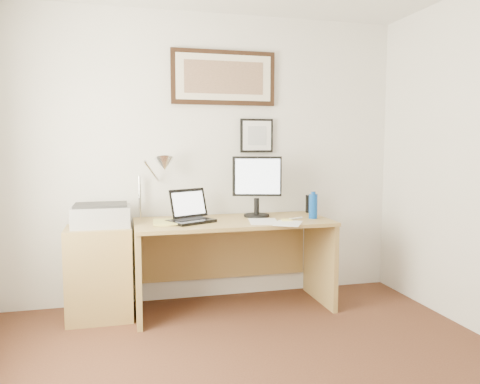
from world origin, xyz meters
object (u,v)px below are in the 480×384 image
object	(u,v)px
laptop	(190,215)
lcd_monitor	(257,183)
water_bottle	(313,206)
printer	(101,215)
book	(153,223)
desk	(231,246)
side_cabinet	(100,273)

from	to	relation	value
laptop	lcd_monitor	bearing A→B (deg)	11.23
water_bottle	lcd_monitor	size ratio (longest dim) A/B	0.40
laptop	printer	bearing A→B (deg)	174.09
water_bottle	book	size ratio (longest dim) A/B	0.78
book	lcd_monitor	distance (m)	0.95
desk	laptop	distance (m)	0.47
printer	desk	bearing A→B (deg)	0.21
book	printer	bearing A→B (deg)	164.53
desk	printer	size ratio (longest dim) A/B	3.64
desk	lcd_monitor	size ratio (longest dim) A/B	3.08
side_cabinet	water_bottle	bearing A→B (deg)	-4.13
book	lcd_monitor	bearing A→B (deg)	9.90
laptop	printer	world-z (taller)	laptop
side_cabinet	water_bottle	xyz separation A→B (m)	(1.75, -0.13, 0.49)
side_cabinet	water_bottle	size ratio (longest dim) A/B	3.53
desk	lcd_monitor	distance (m)	0.58
water_bottle	printer	world-z (taller)	water_bottle
book	laptop	size ratio (longest dim) A/B	0.62
side_cabinet	book	size ratio (longest dim) A/B	2.75
water_bottle	laptop	size ratio (longest dim) A/B	0.48
water_bottle	printer	size ratio (longest dim) A/B	0.47
book	lcd_monitor	xyz separation A→B (m)	(0.89, 0.16, 0.28)
book	printer	size ratio (longest dim) A/B	0.60
laptop	printer	xyz separation A→B (m)	(-0.69, 0.07, 0.01)
water_bottle	book	bearing A→B (deg)	177.92
laptop	lcd_monitor	xyz separation A→B (m)	(0.60, 0.12, 0.23)
side_cabinet	water_bottle	distance (m)	1.82
side_cabinet	desk	xyz separation A→B (m)	(1.07, 0.04, 0.15)
water_bottle	desk	world-z (taller)	water_bottle
side_cabinet	desk	size ratio (longest dim) A/B	0.46
lcd_monitor	laptop	bearing A→B (deg)	-168.77
book	printer	xyz separation A→B (m)	(-0.40, 0.11, 0.06)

